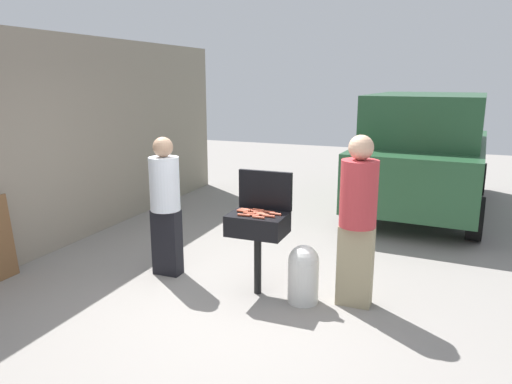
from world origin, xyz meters
TOP-DOWN VIEW (x-y plane):
  - ground_plane at (0.00, 0.00)m, footprint 24.00×24.00m
  - house_wall_side at (-3.05, 1.00)m, footprint 0.24×8.00m
  - bbq_grill at (0.10, 0.28)m, footprint 0.60×0.44m
  - grill_lid_open at (0.10, 0.50)m, footprint 0.60×0.05m
  - hot_dog_0 at (-0.05, 0.35)m, footprint 0.13×0.03m
  - hot_dog_1 at (0.12, 0.27)m, footprint 0.13×0.03m
  - hot_dog_2 at (0.03, 0.23)m, footprint 0.13×0.04m
  - hot_dog_3 at (0.09, 0.18)m, footprint 0.13×0.03m
  - hot_dog_4 at (0.29, 0.31)m, footprint 0.13×0.04m
  - hot_dog_5 at (0.17, 0.12)m, footprint 0.13×0.03m
  - hot_dog_6 at (-0.00, 0.14)m, footprint 0.13×0.03m
  - hot_dog_7 at (0.21, 0.35)m, footprint 0.13×0.04m
  - hot_dog_8 at (-0.07, 0.27)m, footprint 0.13×0.04m
  - hot_dog_9 at (0.07, 0.38)m, footprint 0.13×0.03m
  - hot_dog_10 at (0.08, 0.32)m, footprint 0.13×0.04m
  - hot_dog_11 at (0.25, 0.20)m, footprint 0.13×0.03m
  - hot_dog_12 at (0.17, 0.23)m, footprint 0.13×0.04m
  - hot_dog_13 at (-0.06, 0.32)m, footprint 0.13×0.03m
  - propane_tank at (0.62, 0.25)m, footprint 0.32×0.32m
  - person_left at (-1.09, 0.38)m, footprint 0.34×0.34m
  - person_right at (1.12, 0.40)m, footprint 0.37×0.37m
  - parked_minivan at (1.54, 4.60)m, footprint 2.25×4.51m

SIDE VIEW (x-z plane):
  - ground_plane at x=0.00m, z-range 0.00..0.00m
  - propane_tank at x=0.62m, z-range 0.01..0.63m
  - bbq_grill at x=0.10m, z-range 0.31..1.20m
  - person_left at x=-1.09m, z-range 0.07..1.71m
  - hot_dog_0 at x=-0.05m, z-range 0.89..0.92m
  - hot_dog_1 at x=0.12m, z-range 0.89..0.92m
  - hot_dog_2 at x=0.03m, z-range 0.89..0.92m
  - hot_dog_3 at x=0.09m, z-range 0.89..0.92m
  - hot_dog_4 at x=0.29m, z-range 0.89..0.92m
  - hot_dog_5 at x=0.17m, z-range 0.89..0.92m
  - hot_dog_6 at x=0.00m, z-range 0.89..0.92m
  - hot_dog_7 at x=0.21m, z-range 0.89..0.92m
  - hot_dog_8 at x=-0.07m, z-range 0.89..0.92m
  - hot_dog_9 at x=0.07m, z-range 0.89..0.92m
  - hot_dog_10 at x=0.08m, z-range 0.89..0.92m
  - hot_dog_11 at x=0.25m, z-range 0.89..0.92m
  - hot_dog_12 at x=0.17m, z-range 0.89..0.92m
  - hot_dog_13 at x=-0.06m, z-range 0.89..0.92m
  - person_right at x=1.12m, z-range 0.07..1.83m
  - parked_minivan at x=1.54m, z-range 0.02..2.04m
  - grill_lid_open at x=0.10m, z-range 0.89..1.31m
  - house_wall_side at x=-3.05m, z-range 0.00..2.87m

